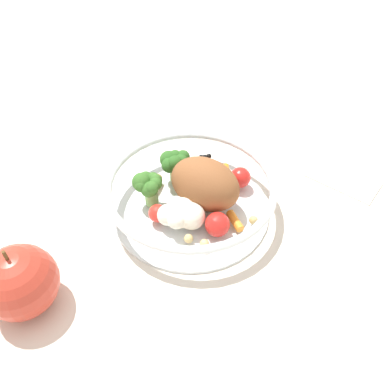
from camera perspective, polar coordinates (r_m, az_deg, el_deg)
name	(u,v)px	position (r m, az deg, el deg)	size (l,w,h in m)	color
ground_plane	(202,212)	(0.54, 1.39, -2.91)	(2.40, 2.40, 0.00)	silver
food_container	(193,191)	(0.52, 0.20, 0.16)	(0.23, 0.23, 0.08)	white
loose_apple	(20,282)	(0.46, -23.66, -11.85)	(0.08, 0.08, 0.09)	#BC3828
folded_napkin	(351,168)	(0.65, 22.10, 3.31)	(0.10, 0.12, 0.01)	white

